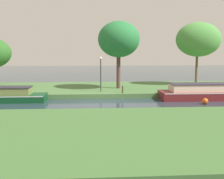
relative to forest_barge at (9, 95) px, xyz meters
The scene contains 11 objects.
ground_plane 7.46m from the forest_barge, ahead, with size 120.00×120.00×0.00m, color #2A3946.
riverbank_far 9.36m from the forest_barge, 38.31° to the left, with size 72.00×10.00×0.40m, color #4C733E.
riverbank_near 12.57m from the forest_barge, 54.26° to the right, with size 72.00×10.00×0.40m, color #416B34.
forest_barge is the anchor object (origin of this frame).
maroon_narrowboat 16.40m from the forest_barge, ahead, with size 8.28×2.36×1.36m.
willow_tree_centre 11.31m from the forest_barge, 25.79° to the left, with size 4.02×4.35×6.52m.
willow_tree_right 20.00m from the forest_barge, 21.19° to the left, with size 4.87×3.56×6.74m.
lamp_post 8.09m from the forest_barge, 18.53° to the left, with size 0.24×0.24×3.15m.
mooring_post_near 9.43m from the forest_barge, ahead, with size 0.14×0.14×0.64m, color #4F3D1F.
mooring_post_far 13.92m from the forest_barge, ahead, with size 0.13×0.13×0.78m, color #4A3824.
channel_buoy 15.49m from the forest_barge, ahead, with size 0.47×0.47×0.47m, color #E55919.
Camera 1 is at (-0.53, -21.61, 3.98)m, focal length 44.92 mm.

